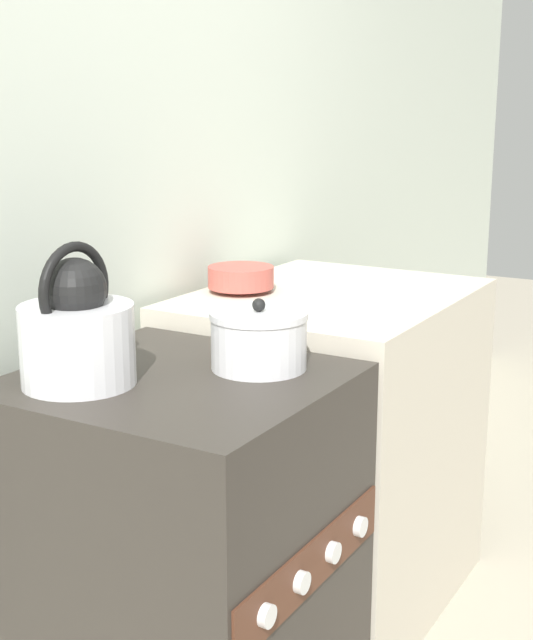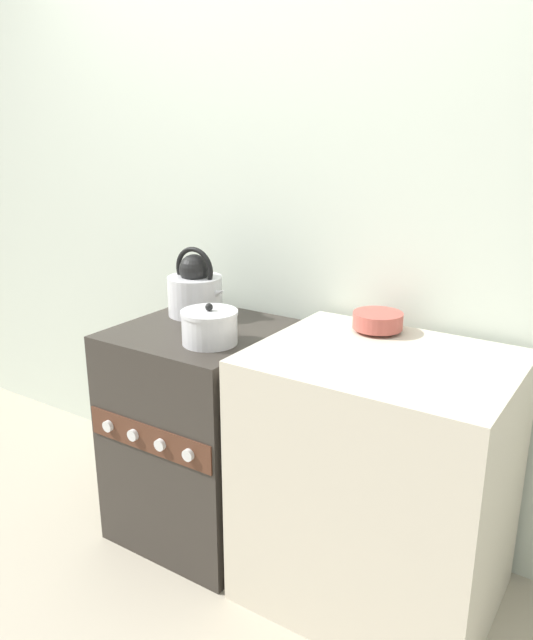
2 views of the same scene
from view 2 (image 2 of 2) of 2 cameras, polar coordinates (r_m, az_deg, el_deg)
name	(u,v)px [view 2 (image 2 of 2)]	position (r m, az deg, el deg)	size (l,w,h in m)	color
ground_plane	(157,564)	(2.64, -10.01, -21.12)	(12.00, 12.00, 0.00)	#B2A893
wall_back	(261,220)	(2.68, -0.51, 9.14)	(7.00, 0.06, 2.50)	silver
stove	(204,431)	(2.60, -5.76, -10.05)	(0.61, 0.65, 0.88)	#332D28
counter	(377,479)	(2.27, 10.08, -14.16)	(0.84, 0.67, 0.92)	beige
kettle	(195,289)	(2.58, -6.52, 2.79)	(0.28, 0.23, 0.28)	silver
cooking_pot	(210,327)	(2.24, -5.22, -0.64)	(0.21, 0.21, 0.15)	silver
enamel_bowl	(378,321)	(2.29, 10.13, -0.07)	(0.18, 0.18, 0.07)	#B75147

